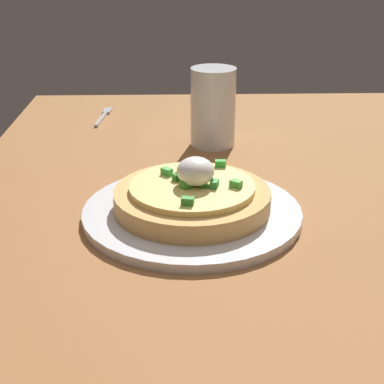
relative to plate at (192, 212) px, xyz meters
The scene contains 5 objects.
dining_table 15.44cm from the plate, 62.42° to the left, with size 123.98×85.96×3.37cm, color #976237.
plate is the anchor object (origin of this frame).
pizza 2.09cm from the plate, 104.68° to the left, with size 17.53×17.53×6.05cm.
cup_near 25.27cm from the plate, behind, with size 6.70×6.70×11.66cm.
fork 42.31cm from the plate, 160.22° to the right, with size 10.57×2.09×0.50cm.
Camera 1 is at (51.57, -15.23, 32.55)cm, focal length 54.06 mm.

